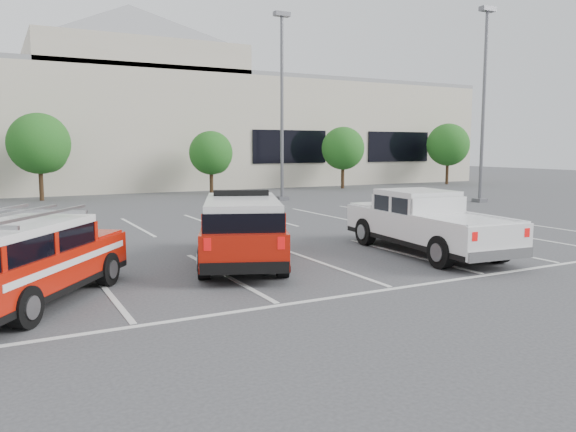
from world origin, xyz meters
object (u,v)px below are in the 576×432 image
convention_building (104,123)px  light_pole_mid (282,107)px  tree_mid_left (41,146)px  white_pickup (426,228)px  tree_far_right (448,146)px  tree_mid_right (212,154)px  light_pole_right (484,105)px  fire_chief_suv (242,234)px  tree_right (344,150)px  ladder_suv (27,267)px

convention_building → light_pole_mid: (6.82, -15.86, 0.47)m
tree_mid_left → white_pickup: 23.66m
tree_far_right → white_pickup: size_ratio=0.83×
tree_mid_right → light_pole_right: size_ratio=0.39×
tree_mid_right → fire_chief_suv: tree_mid_right is taller
fire_chief_suv → white_pickup: (5.16, -1.00, -0.07)m
tree_mid_left → tree_right: 20.00m
tree_mid_left → tree_right: (20.00, -0.00, -0.27)m
white_pickup → ladder_suv: ladder_suv is taller
tree_mid_right → white_pickup: 22.21m
fire_chief_suv → ladder_suv: (-5.03, -1.50, -0.04)m
light_pole_right → fire_chief_suv: light_pole_right is taller
tree_right → light_pole_mid: light_pole_mid is taller
tree_mid_right → white_pickup: bearing=-94.6°
light_pole_mid → tree_mid_right: bearing=107.5°
tree_far_right → fire_chief_suv: (-26.93, -21.06, -2.28)m
tree_mid_left → white_pickup: size_ratio=0.83×
convention_building → ladder_suv: bearing=-102.3°
fire_chief_suv → ladder_suv: bearing=-141.6°
tree_mid_left → fire_chief_suv: (3.07, -21.06, -2.28)m
convention_building → white_pickup: 32.29m
tree_right → light_pole_mid: 10.38m
convention_building → light_pole_mid: 17.27m
tree_mid_right → tree_right: 10.00m
fire_chief_suv → convention_building: bearing=108.1°
tree_mid_left → white_pickup: tree_mid_left is taller
convention_building → light_pole_right: 26.99m
white_pickup → ladder_suv: size_ratio=1.23×
tree_mid_left → white_pickup: (8.23, -22.06, -2.35)m
tree_right → tree_far_right: size_ratio=0.91×
tree_mid_right → tree_right: (10.00, 0.00, 0.27)m
white_pickup → convention_building: bearing=100.8°
tree_right → light_pole_right: bearing=-85.7°
tree_mid_right → fire_chief_suv: (-6.93, -21.06, -1.74)m
white_pickup → tree_mid_right: bearing=90.6°
tree_mid_left → tree_mid_right: 10.01m
fire_chief_suv → ladder_suv: fire_chief_suv is taller
light_pole_mid → fire_chief_suv: 17.98m
light_pole_mid → white_pickup: bearing=-102.9°
light_pole_mid → tree_far_right: bearing=18.5°
tree_far_right → light_pole_right: (-9.09, -12.05, 2.14)m
white_pickup → ladder_suv: 10.21m
white_pickup → tree_right: bearing=67.1°
tree_mid_right → light_pole_mid: light_pole_mid is taller
tree_mid_right → tree_far_right: size_ratio=0.82×
tree_far_right → light_pole_mid: bearing=-161.5°
tree_far_right → tree_mid_right: bearing=-180.0°
tree_mid_left → tree_right: bearing=-0.0°
fire_chief_suv → white_pickup: fire_chief_suv is taller
light_pole_mid → light_pole_right: same height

